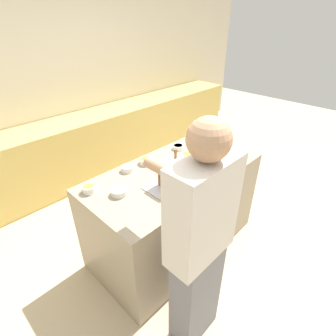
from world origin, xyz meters
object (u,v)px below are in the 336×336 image
Objects in this scene: candy_bowl_near_tray_left at (119,192)px; mug at (208,170)px; gingerbread_house at (173,172)px; decorative_tree at (204,135)px; candy_bowl_front_corner at (146,161)px; baking_tray at (173,184)px; person at (199,246)px; candy_bowl_near_tray_right at (127,168)px; candy_bowl_center_rear at (188,156)px; candy_bowl_far_left at (89,189)px; candy_bowl_behind_tray at (178,147)px.

candy_bowl_near_tray_left is 0.77m from mug.
decorative_tree is (0.70, 0.23, 0.03)m from gingerbread_house.
candy_bowl_front_corner is at bearing 163.00° from decorative_tree.
decorative_tree is 0.66m from candy_bowl_front_corner.
person reaches higher than baking_tray.
person is at bearing -122.68° from baking_tray.
candy_bowl_near_tray_right is 1.01m from person.
candy_bowl_front_corner is at bearing 78.88° from baking_tray.
candy_bowl_near_tray_left reaches higher than candy_bowl_center_rear.
candy_bowl_near_tray_right is at bearing 105.96° from gingerbread_house.
gingerbread_house reaches higher than candy_bowl_near_tray_left.
gingerbread_house is 2.74× the size of candy_bowl_far_left.
decorative_tree reaches higher than candy_bowl_near_tray_left.
candy_bowl_far_left is 0.97m from person.
person is at bearing -131.86° from candy_bowl_behind_tray.
baking_tray is at bearing -152.16° from gingerbread_house.
candy_bowl_center_rear is 1.03× the size of candy_bowl_near_tray_left.
decorative_tree is at bearing 36.59° from person.
gingerbread_house is 0.44m from candy_bowl_front_corner.
candy_bowl_center_rear is 0.82m from candy_bowl_near_tray_left.
mug is 0.81m from person.
baking_tray is 3.41× the size of candy_bowl_center_rear.
candy_bowl_near_tray_right is (0.40, 0.04, -0.00)m from candy_bowl_far_left.
candy_bowl_near_tray_right is at bearing 41.39° from candy_bowl_near_tray_left.
gingerbread_house is 0.74m from decorative_tree.
candy_bowl_center_rear reaches higher than candy_bowl_behind_tray.
candy_bowl_front_corner is (0.61, 0.02, -0.00)m from candy_bowl_far_left.
candy_bowl_center_rear is 0.34m from mug.
candy_bowl_front_corner is at bearing 114.42° from mug.
candy_bowl_far_left is 1.04m from candy_bowl_behind_tray.
candy_bowl_behind_tray is at bearing 38.97° from gingerbread_house.
decorative_tree is at bearing 18.32° from gingerbread_house.
gingerbread_house is at bearing -101.08° from candy_bowl_front_corner.
gingerbread_house is 0.35m from mug.
gingerbread_house is 0.67m from candy_bowl_far_left.
candy_bowl_center_rear is at bearing 26.37° from baking_tray.
candy_bowl_front_corner is at bearing 178.73° from candy_bowl_behind_tray.
mug is at bearing -109.82° from candy_bowl_behind_tray.
decorative_tree reaches higher than candy_bowl_front_corner.
baking_tray is 0.46m from candy_bowl_near_tray_right.
decorative_tree is at bearing 3.69° from candy_bowl_center_rear.
candy_bowl_near_tray_left is at bearing 151.82° from baking_tray.
candy_bowl_near_tray_left reaches higher than candy_bowl_behind_tray.
gingerbread_house is 2.96× the size of mug.
candy_bowl_front_corner is (0.08, 0.42, -0.09)m from gingerbread_house.
candy_bowl_center_rear is at bearing 44.21° from person.
candy_bowl_near_tray_right is at bearing 5.02° from candy_bowl_far_left.
candy_bowl_front_corner reaches higher than candy_bowl_center_rear.
candy_bowl_far_left is 0.82× the size of candy_bowl_center_rear.
candy_bowl_front_corner is 0.58m from mug.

